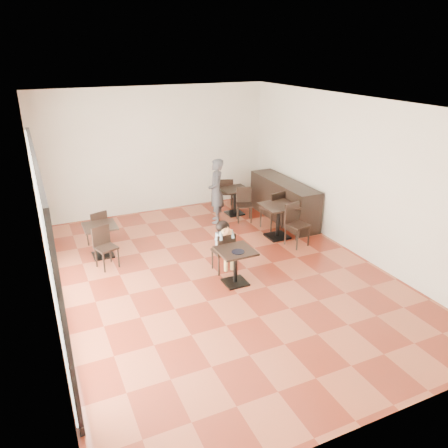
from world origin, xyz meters
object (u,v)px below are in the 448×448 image
child_table (235,267)px  chair_left_b (106,248)px  chair_mid_a (272,209)px  cafe_table_back (235,201)px  cafe_table_mid (278,221)px  chair_mid_b (298,225)px  child_chair (223,251)px  chair_back_a (226,193)px  chair_left_a (97,228)px  chair_back_b (244,205)px  adult_patron (216,191)px  cafe_table_left (102,241)px  child (223,246)px

child_table → chair_left_b: size_ratio=0.82×
chair_mid_a → cafe_table_back: bearing=-85.1°
child_table → chair_mid_a: chair_mid_a is taller
cafe_table_mid → chair_mid_b: size_ratio=0.83×
child_chair → chair_back_a: 3.62m
child_table → chair_left_a: 3.40m
child_chair → chair_back_b: 2.67m
cafe_table_mid → chair_back_a: 2.33m
child_chair → chair_back_b: chair_back_b is taller
adult_patron → cafe_table_left: 3.07m
chair_left_a → adult_patron: bearing=166.0°
child → chair_mid_a: bearing=37.3°
child → cafe_table_left: bearing=141.0°
chair_back_a → chair_back_b: 1.10m
chair_left_a → chair_mid_a: bearing=151.7°
adult_patron → cafe_table_mid: 1.76m
child_table → cafe_table_left: bearing=132.7°
child_table → chair_mid_a: size_ratio=0.72×
child_table → child_chair: 0.55m
chair_mid_a → chair_back_a: size_ratio=1.12×
chair_left_b → chair_back_a: chair_back_a is taller
adult_patron → chair_back_a: 1.14m
adult_patron → chair_left_a: bearing=-64.1°
child_table → chair_back_a: bearing=67.6°
child_chair → adult_patron: (0.92, 2.41, 0.39)m
chair_mid_b → adult_patron: bearing=104.3°
adult_patron → child_table: bearing=4.3°
child_table → chair_back_a: 4.12m
cafe_table_left → chair_left_a: size_ratio=0.83×
adult_patron → chair_back_a: bearing=164.1°
chair_left_a → chair_back_a: 3.75m
chair_left_b → chair_back_a: size_ratio=0.99×
chair_left_b → chair_left_a: bearing=71.6°
cafe_table_back → chair_mid_b: (0.39, -2.32, 0.12)m
child → chair_back_a: (1.57, 3.26, -0.10)m
cafe_table_left → chair_mid_b: bearing=-17.3°
cafe_table_back → chair_left_a: 3.63m
child → chair_back_a: bearing=64.3°
child_table → cafe_table_left: (-2.02, 2.19, 0.00)m
cafe_table_back → chair_mid_b: bearing=-80.4°
cafe_table_back → cafe_table_left: bearing=-163.3°
cafe_table_back → cafe_table_mid: bearing=-82.4°
adult_patron → chair_mid_b: size_ratio=1.70×
cafe_table_back → chair_left_a: (-3.59, -0.53, 0.07)m
chair_left_a → chair_back_a: bearing=178.3°
cafe_table_left → cafe_table_back: bearing=16.7°
cafe_table_mid → chair_left_a: size_ratio=0.94×
cafe_table_back → chair_left_b: (-3.59, -1.63, 0.07)m
cafe_table_mid → child_table: bearing=-140.4°
cafe_table_mid → chair_mid_b: 0.58m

